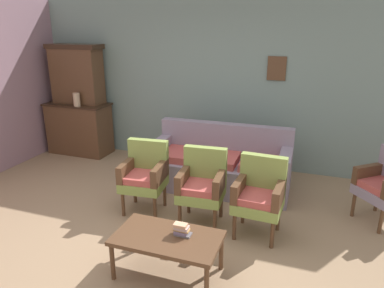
# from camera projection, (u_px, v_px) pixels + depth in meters

# --- Properties ---
(ground_plane) EXTENTS (7.68, 7.68, 0.00)m
(ground_plane) POSITION_uv_depth(u_px,v_px,m) (154.00, 244.00, 3.94)
(ground_plane) COLOR #997A5B
(wall_back_with_decor) EXTENTS (6.40, 0.09, 2.70)m
(wall_back_with_decor) POSITION_uv_depth(u_px,v_px,m) (220.00, 85.00, 5.86)
(wall_back_with_decor) COLOR gray
(wall_back_with_decor) RESTS_ON ground
(side_cabinet) EXTENTS (1.16, 0.55, 0.93)m
(side_cabinet) POSITION_uv_depth(u_px,v_px,m) (80.00, 128.00, 6.61)
(side_cabinet) COLOR brown
(side_cabinet) RESTS_ON ground
(cabinet_upper_hutch) EXTENTS (0.99, 0.38, 1.03)m
(cabinet_upper_hutch) POSITION_uv_depth(u_px,v_px,m) (77.00, 74.00, 6.36)
(cabinet_upper_hutch) COLOR brown
(cabinet_upper_hutch) RESTS_ON side_cabinet
(vase_on_cabinet) EXTENTS (0.12, 0.12, 0.23)m
(vase_on_cabinet) POSITION_uv_depth(u_px,v_px,m) (77.00, 100.00, 6.21)
(vase_on_cabinet) COLOR tan
(vase_on_cabinet) RESTS_ON side_cabinet
(floral_couch) EXTENTS (2.00, 0.84, 0.90)m
(floral_couch) POSITION_uv_depth(u_px,v_px,m) (220.00, 166.00, 5.22)
(floral_couch) COLOR gray
(floral_couch) RESTS_ON ground
(armchair_near_couch_end) EXTENTS (0.56, 0.54, 0.90)m
(armchair_near_couch_end) POSITION_uv_depth(u_px,v_px,m) (145.00, 173.00, 4.53)
(armchair_near_couch_end) COLOR #849947
(armchair_near_couch_end) RESTS_ON ground
(armchair_row_middle) EXTENTS (0.55, 0.52, 0.90)m
(armchair_row_middle) POSITION_uv_depth(u_px,v_px,m) (202.00, 183.00, 4.26)
(armchair_row_middle) COLOR #849947
(armchair_row_middle) RESTS_ON ground
(armchair_near_cabinet) EXTENTS (0.54, 0.52, 0.90)m
(armchair_near_cabinet) POSITION_uv_depth(u_px,v_px,m) (259.00, 193.00, 4.01)
(armchair_near_cabinet) COLOR #849947
(armchair_near_cabinet) RESTS_ON ground
(coffee_table) EXTENTS (1.00, 0.56, 0.42)m
(coffee_table) POSITION_uv_depth(u_px,v_px,m) (168.00, 240.00, 3.36)
(coffee_table) COLOR brown
(coffee_table) RESTS_ON ground
(book_stack_on_table) EXTENTS (0.17, 0.11, 0.12)m
(book_stack_on_table) POSITION_uv_depth(u_px,v_px,m) (182.00, 230.00, 3.35)
(book_stack_on_table) COLOR slate
(book_stack_on_table) RESTS_ON coffee_table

